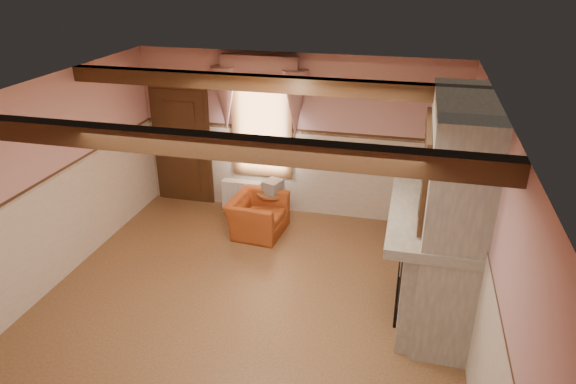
% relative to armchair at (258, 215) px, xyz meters
% --- Properties ---
extents(floor, '(5.50, 6.00, 0.01)m').
position_rel_armchair_xyz_m(floor, '(0.43, -2.06, -0.31)').
color(floor, brown).
rests_on(floor, ground).
extents(ceiling, '(5.50, 6.00, 0.01)m').
position_rel_armchair_xyz_m(ceiling, '(0.43, -2.06, 2.49)').
color(ceiling, silver).
rests_on(ceiling, wall_back).
extents(wall_back, '(5.50, 0.02, 2.80)m').
position_rel_armchair_xyz_m(wall_back, '(0.43, 0.94, 1.09)').
color(wall_back, tan).
rests_on(wall_back, floor).
extents(wall_left, '(0.02, 6.00, 2.80)m').
position_rel_armchair_xyz_m(wall_left, '(-2.32, -2.06, 1.09)').
color(wall_left, tan).
rests_on(wall_left, floor).
extents(wall_right, '(0.02, 6.00, 2.80)m').
position_rel_armchair_xyz_m(wall_right, '(3.18, -2.06, 1.09)').
color(wall_right, tan).
rests_on(wall_right, floor).
extents(wainscot, '(5.50, 6.00, 1.50)m').
position_rel_armchair_xyz_m(wainscot, '(0.43, -2.06, 0.44)').
color(wainscot, beige).
rests_on(wainscot, floor).
extents(chair_rail, '(5.50, 6.00, 0.08)m').
position_rel_armchair_xyz_m(chair_rail, '(0.43, -2.06, 1.19)').
color(chair_rail, black).
rests_on(chair_rail, wainscot).
extents(firebox, '(0.20, 0.95, 0.90)m').
position_rel_armchair_xyz_m(firebox, '(2.43, -1.46, 0.14)').
color(firebox, black).
rests_on(firebox, floor).
extents(armchair, '(0.90, 1.01, 0.62)m').
position_rel_armchair_xyz_m(armchair, '(0.00, 0.00, 0.00)').
color(armchair, '#994219').
rests_on(armchair, floor).
extents(side_table, '(0.68, 0.68, 0.55)m').
position_rel_armchair_xyz_m(side_table, '(0.11, 0.46, -0.03)').
color(side_table, brown).
rests_on(side_table, floor).
extents(book_stack, '(0.35, 0.39, 0.20)m').
position_rel_armchair_xyz_m(book_stack, '(0.14, 0.47, 0.34)').
color(book_stack, '#B7AD8C').
rests_on(book_stack, side_table).
extents(radiator, '(0.71, 0.20, 0.60)m').
position_rel_armchair_xyz_m(radiator, '(-0.48, 0.64, -0.01)').
color(radiator, silver).
rests_on(radiator, floor).
extents(bowl, '(0.34, 0.34, 0.08)m').
position_rel_armchair_xyz_m(bowl, '(2.68, -1.31, 1.15)').
color(bowl, brown).
rests_on(bowl, mantel).
extents(mantel_clock, '(0.14, 0.24, 0.20)m').
position_rel_armchair_xyz_m(mantel_clock, '(2.68, -0.65, 1.21)').
color(mantel_clock, black).
rests_on(mantel_clock, mantel).
extents(oil_lamp, '(0.11, 0.11, 0.28)m').
position_rel_armchair_xyz_m(oil_lamp, '(2.68, -1.10, 1.25)').
color(oil_lamp, gold).
rests_on(oil_lamp, mantel).
extents(candle_red, '(0.06, 0.06, 0.16)m').
position_rel_armchair_xyz_m(candle_red, '(2.68, -1.96, 1.19)').
color(candle_red, '#AF2615').
rests_on(candle_red, mantel).
extents(jar_yellow, '(0.06, 0.06, 0.12)m').
position_rel_armchair_xyz_m(jar_yellow, '(2.68, -2.06, 1.17)').
color(jar_yellow, yellow).
rests_on(jar_yellow, mantel).
extents(fireplace, '(0.85, 2.00, 2.80)m').
position_rel_armchair_xyz_m(fireplace, '(2.86, -1.46, 1.09)').
color(fireplace, gray).
rests_on(fireplace, floor).
extents(mantel, '(1.05, 2.05, 0.12)m').
position_rel_armchair_xyz_m(mantel, '(2.68, -1.46, 1.05)').
color(mantel, gray).
rests_on(mantel, fireplace).
extents(overmantel_mirror, '(0.06, 1.44, 1.04)m').
position_rel_armchair_xyz_m(overmantel_mirror, '(2.49, -1.46, 1.66)').
color(overmantel_mirror, silver).
rests_on(overmantel_mirror, fireplace).
extents(door, '(1.10, 0.10, 2.10)m').
position_rel_armchair_xyz_m(door, '(-1.67, 0.88, 0.74)').
color(door, black).
rests_on(door, floor).
extents(window, '(1.06, 0.08, 2.02)m').
position_rel_armchair_xyz_m(window, '(-0.17, 0.91, 1.34)').
color(window, white).
rests_on(window, wall_back).
extents(window_drapes, '(1.30, 0.14, 1.40)m').
position_rel_armchair_xyz_m(window_drapes, '(-0.17, 0.82, 1.94)').
color(window_drapes, gray).
rests_on(window_drapes, wall_back).
extents(ceiling_beam_front, '(5.50, 0.18, 0.20)m').
position_rel_armchair_xyz_m(ceiling_beam_front, '(0.43, -3.26, 2.39)').
color(ceiling_beam_front, black).
rests_on(ceiling_beam_front, ceiling).
extents(ceiling_beam_back, '(5.50, 0.18, 0.20)m').
position_rel_armchair_xyz_m(ceiling_beam_back, '(0.43, -0.86, 2.39)').
color(ceiling_beam_back, black).
rests_on(ceiling_beam_back, ceiling).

